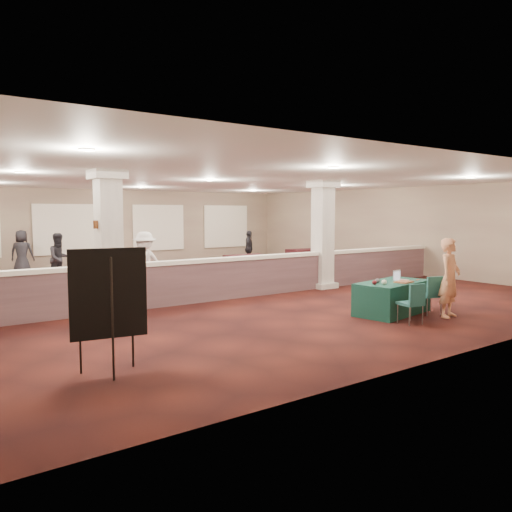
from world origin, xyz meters
TOP-DOWN VIEW (x-y plane):
  - ground at (0.00, 0.00)m, footprint 16.00×16.00m
  - wall_back at (0.00, 8.00)m, footprint 16.00×0.04m
  - wall_front at (0.00, -8.00)m, footprint 16.00×0.04m
  - wall_right at (8.00, 0.00)m, footprint 0.04×16.00m
  - ceiling at (0.00, 0.00)m, footprint 16.00×16.00m
  - partition_wall at (0.00, -1.50)m, footprint 15.60×0.28m
  - column_left at (-3.50, -1.50)m, footprint 0.72×0.72m
  - column_right at (3.00, -1.50)m, footprint 0.72×0.72m
  - sconce_left at (-3.78, -1.50)m, footprint 0.12×0.12m
  - sconce_right at (-3.22, -1.50)m, footprint 0.12×0.12m
  - near_table at (1.63, -5.25)m, footprint 2.01×1.26m
  - conf_chair_main at (2.22, -5.85)m, footprint 0.54×0.55m
  - conf_chair_side at (1.10, -6.21)m, footprint 0.49×0.49m
  - easel_board at (-4.99, -5.75)m, footprint 1.04×0.58m
  - woman at (2.32, -6.22)m, footprint 0.70×0.54m
  - far_table_front_left at (-4.03, 0.30)m, footprint 2.10×1.30m
  - far_table_front_center at (-2.00, 0.30)m, footprint 2.22×1.62m
  - far_table_front_right at (6.50, 3.00)m, footprint 1.95×1.13m
  - far_table_back_center at (-1.37, 5.57)m, footprint 1.89×1.20m
  - far_table_back_right at (3.42, 3.20)m, footprint 1.65×0.92m
  - attendee_a at (-3.22, 4.00)m, footprint 0.85×0.60m
  - attendee_b at (-1.87, 0.37)m, footprint 1.18×0.67m
  - attendee_c at (4.59, 4.68)m, footprint 0.90×0.95m
  - attendee_d at (-3.78, 6.95)m, footprint 0.92×0.77m
  - laptop_base at (1.93, -5.25)m, footprint 0.36×0.28m
  - laptop_screen at (1.91, -5.14)m, footprint 0.32×0.07m
  - screen_glow at (1.91, -5.14)m, footprint 0.29×0.06m
  - knitting at (1.72, -5.49)m, footprint 0.44×0.36m
  - yarn_cream at (1.11, -5.45)m, footprint 0.11×0.11m
  - yarn_red at (0.94, -5.33)m, footprint 0.10×0.10m
  - yarn_grey at (1.17, -5.22)m, footprint 0.10×0.10m
  - scissors at (2.31, -5.41)m, footprint 0.12×0.05m

SIDE VIEW (x-z plane):
  - ground at x=0.00m, z-range 0.00..0.00m
  - far_table_back_right at x=3.42m, z-range 0.00..0.65m
  - far_table_back_center at x=-1.37m, z-range 0.00..0.71m
  - near_table at x=1.63m, z-range 0.00..0.72m
  - far_table_front_right at x=6.50m, z-range 0.00..0.75m
  - far_table_front_left at x=-4.03m, z-range 0.00..0.79m
  - far_table_front_center at x=-2.00m, z-range 0.00..0.81m
  - conf_chair_side at x=1.10m, z-range 0.08..0.91m
  - conf_chair_main at x=2.22m, z-range 0.08..0.95m
  - partition_wall at x=0.00m, z-range 0.02..1.12m
  - scissors at x=2.31m, z-range 0.72..0.73m
  - laptop_base at x=1.93m, z-range 0.72..0.74m
  - knitting at x=1.72m, z-range 0.72..0.75m
  - attendee_c at x=4.59m, z-range 0.00..1.51m
  - yarn_red at x=0.94m, z-range 0.72..0.82m
  - yarn_grey at x=1.17m, z-range 0.72..0.82m
  - yarn_cream at x=1.11m, z-range 0.72..0.83m
  - attendee_a at x=-3.22m, z-range 0.00..1.61m
  - attendee_d at x=-3.78m, z-range 0.00..1.64m
  - screen_glow at x=1.91m, z-range 0.74..0.93m
  - laptop_screen at x=1.91m, z-range 0.74..0.96m
  - woman at x=2.32m, z-range 0.00..1.72m
  - attendee_b at x=-1.87m, z-range 0.00..1.74m
  - easel_board at x=-4.99m, z-range 0.24..2.02m
  - wall_back at x=0.00m, z-range 0.00..3.20m
  - wall_front at x=0.00m, z-range 0.00..3.20m
  - wall_right at x=8.00m, z-range 0.00..3.20m
  - column_left at x=-3.50m, z-range 0.04..3.24m
  - column_right at x=3.00m, z-range 0.04..3.24m
  - sconce_left at x=-3.78m, z-range 1.91..2.09m
  - sconce_right at x=-3.22m, z-range 1.91..2.09m
  - ceiling at x=0.00m, z-range 3.19..3.21m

